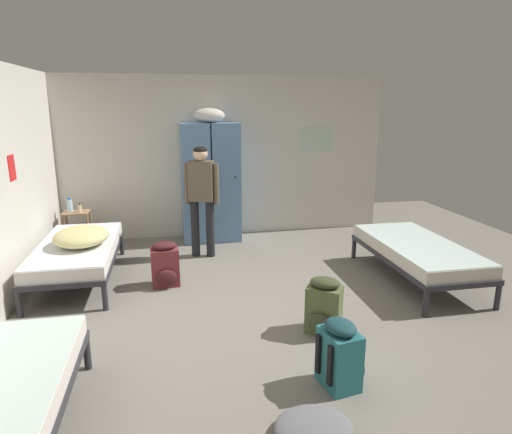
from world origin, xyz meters
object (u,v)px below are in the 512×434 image
Objects in this scene: lotion_bottle at (80,208)px; backpack_teal at (340,355)px; backpack_olive at (324,307)px; water_bottle at (70,205)px; bed_left_rear at (78,251)px; clothes_pile_grey at (313,428)px; bed_right at (417,251)px; locker_bank at (211,180)px; shelf_unit at (77,226)px; bedding_heap at (81,236)px; backpack_maroon at (165,265)px; person_traveler at (202,191)px.

lotion_bottle is 0.26× the size of backpack_teal.
water_bottle is at bearing 132.26° from backpack_olive.
bed_left_rear reaches higher than clothes_pile_grey.
bed_right is at bearing -25.85° from water_bottle.
bed_right is at bearing 33.13° from backpack_olive.
locker_bank is 2.12m from shelf_unit.
water_bottle is (-0.41, 1.47, 0.07)m from bedding_heap.
bed_left_rear is at bearing 160.94° from backpack_maroon.
water_bottle is (-1.91, 0.72, -0.28)m from person_traveler.
shelf_unit reaches higher than clothes_pile_grey.
person_traveler reaches higher than backpack_teal.
backpack_maroon is (-3.05, 0.42, -0.12)m from bed_right.
person_traveler is 3.88m from clothes_pile_grey.
person_traveler is 2.06m from water_bottle.
backpack_teal is (-1.71, -1.84, -0.12)m from bed_right.
water_bottle is 4.29m from backpack_olive.
shelf_unit is at bearing -14.04° from water_bottle.
lotion_bottle is (-4.27, 2.08, 0.25)m from bed_right.
locker_bank reaches higher than shelf_unit.
bed_left_rear is at bearing -158.02° from person_traveler.
person_traveler reaches higher than clothes_pile_grey.
backpack_maroon is (1.30, -1.70, -0.09)m from shelf_unit.
person_traveler is at bearing 62.08° from backpack_maroon.
locker_bank is 1.09× the size of bed_left_rear.
backpack_maroon is (0.97, -0.26, -0.34)m from bedding_heap.
shelf_unit is at bearing 150.26° from lotion_bottle.
water_bottle is at bearing 103.64° from bed_left_rear.
lotion_bottle is at bearing -21.80° from water_bottle.
water_bottle is (-0.08, 0.02, 0.32)m from shelf_unit.
backpack_olive is 1.04× the size of clothes_pile_grey.
lotion_bottle reaches higher than backpack_maroon.
locker_bank is at bearing 42.08° from bedding_heap.
bedding_heap is at bearing 170.43° from bed_right.
locker_bank is 3.25m from bed_right.
bedding_heap is 1.30× the size of backpack_olive.
lotion_bottle is (-1.96, -0.13, -0.34)m from locker_bank.
clothes_pile_grey is at bearing -63.59° from lotion_bottle.
water_bottle reaches higher than clothes_pile_grey.
shelf_unit is 0.36× the size of person_traveler.
bed_left_rear is at bearing 144.69° from backpack_olive.
water_bottle is 1.54× the size of lotion_bottle.
water_bottle reaches higher than bedding_heap.
backpack_olive is at bearing -146.87° from bed_right.
person_traveler reaches higher than shelf_unit.
shelf_unit is at bearing 102.90° from bedding_heap.
lotion_bottle is at bearing -176.34° from locker_bank.
lotion_bottle reaches higher than bed_left_rear.
bedding_heap reaches higher than bed_right.
backpack_maroon is 2.92m from clothes_pile_grey.
shelf_unit reaches higher than bed_right.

